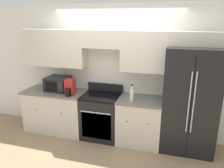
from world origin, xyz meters
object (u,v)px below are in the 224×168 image
object	(u,v)px
oven_range	(101,116)
bottle	(132,95)
microwave	(58,84)
refrigerator	(190,100)

from	to	relation	value
oven_range	bottle	distance (m)	0.86
microwave	bottle	size ratio (longest dim) A/B	1.46
oven_range	microwave	world-z (taller)	microwave
refrigerator	oven_range	bearing A→B (deg)	-178.28
oven_range	microwave	size ratio (longest dim) A/B	2.26
bottle	microwave	bearing A→B (deg)	173.15
oven_range	microwave	xyz separation A→B (m)	(-0.96, 0.06, 0.58)
microwave	bottle	xyz separation A→B (m)	(1.59, -0.19, -0.02)
oven_range	refrigerator	world-z (taller)	refrigerator
refrigerator	bottle	size ratio (longest dim) A/B	5.93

